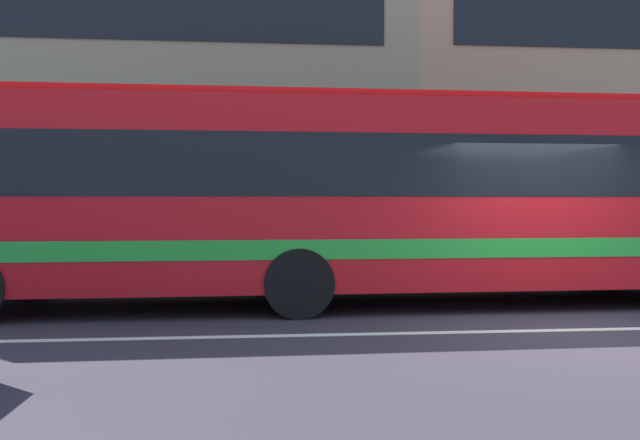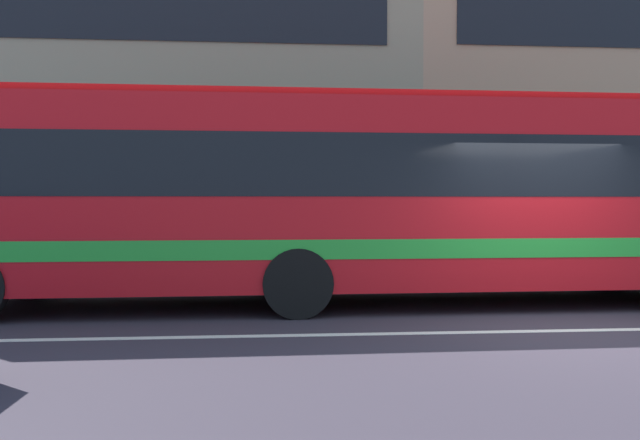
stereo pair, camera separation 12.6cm
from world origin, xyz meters
TOP-DOWN VIEW (x-y plane):
  - ground_plane at (0.00, 0.00)m, footprint 160.00×160.00m
  - lane_centre_line at (0.00, 0.00)m, footprint 60.00×0.16m
  - hedge_row_far at (0.53, 6.15)m, footprint 13.68×1.10m
  - apartment_block_left at (-11.81, 12.99)m, footprint 23.99×8.25m
  - transit_bus at (-2.73, 2.41)m, footprint 12.51×2.83m

SIDE VIEW (x-z plane):
  - ground_plane at x=0.00m, z-range 0.00..0.00m
  - lane_centre_line at x=0.00m, z-range 0.00..0.01m
  - hedge_row_far at x=0.53m, z-range 0.00..0.99m
  - transit_bus at x=-2.73m, z-range 0.17..3.45m
  - apartment_block_left at x=-11.81m, z-range 0.00..11.83m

